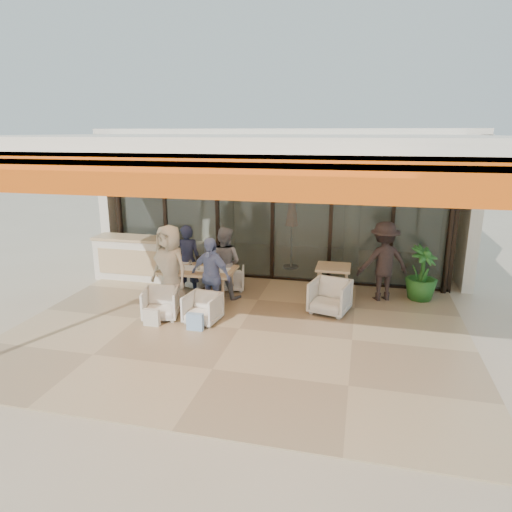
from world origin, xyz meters
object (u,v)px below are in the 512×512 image
(diner_navy, at_px, (187,260))
(diner_grey, at_px, (224,263))
(chair_far_left, at_px, (196,275))
(standing_woman, at_px, (383,262))
(diner_cream, at_px, (170,268))
(potted_palm, at_px, (422,274))
(chair_far_right, at_px, (231,277))
(diner_periwinkle, at_px, (211,276))
(dining_table, at_px, (198,271))
(host_counter, at_px, (134,257))
(side_chair, at_px, (330,295))
(chair_near_right, at_px, (202,307))
(chair_near_left, at_px, (161,302))
(side_table, at_px, (333,271))

(diner_navy, bearing_deg, diner_grey, 160.56)
(chair_far_left, height_order, diner_grey, diner_grey)
(standing_woman, bearing_deg, diner_cream, -1.07)
(chair_far_left, height_order, potted_palm, potted_palm)
(chair_far_right, distance_m, diner_periwinkle, 1.48)
(diner_grey, bearing_deg, dining_table, 56.51)
(host_counter, relative_size, standing_woman, 1.09)
(chair_far_right, bearing_deg, side_chair, 145.56)
(chair_near_right, height_order, standing_woman, standing_woman)
(diner_navy, distance_m, standing_woman, 4.16)
(chair_far_left, bearing_deg, dining_table, 132.90)
(chair_near_left, relative_size, diner_periwinkle, 0.43)
(host_counter, relative_size, chair_far_left, 3.15)
(chair_near_right, height_order, diner_navy, diner_navy)
(side_chair, relative_size, standing_woman, 0.44)
(diner_grey, height_order, potted_palm, diner_grey)
(diner_grey, relative_size, side_chair, 2.10)
(dining_table, relative_size, diner_grey, 0.97)
(chair_near_left, distance_m, diner_cream, 0.73)
(chair_far_right, relative_size, diner_cream, 0.34)
(host_counter, height_order, chair_far_right, host_counter)
(chair_far_left, height_order, side_chair, side_chair)
(diner_grey, height_order, standing_woman, standing_woman)
(diner_cream, height_order, diner_periwinkle, diner_cream)
(chair_far_left, bearing_deg, diner_grey, 168.58)
(side_table, bearing_deg, diner_navy, -173.17)
(diner_periwinkle, distance_m, side_chair, 2.36)
(diner_periwinkle, bearing_deg, side_chair, 30.86)
(host_counter, relative_size, diner_cream, 1.07)
(host_counter, xyz_separation_m, diner_grey, (2.52, -0.73, 0.24))
(diner_grey, bearing_deg, chair_near_right, 100.50)
(host_counter, relative_size, diner_periwinkle, 1.21)
(side_table, height_order, standing_woman, standing_woman)
(side_chair, bearing_deg, chair_near_right, -141.76)
(host_counter, distance_m, chair_far_left, 1.71)
(chair_near_left, xyz_separation_m, diner_cream, (0.00, 0.50, 0.53))
(chair_far_left, bearing_deg, side_chair, -176.45)
(diner_navy, height_order, diner_grey, diner_navy)
(chair_far_right, relative_size, chair_near_right, 0.95)
(chair_near_right, relative_size, diner_cream, 0.36)
(chair_near_left, height_order, chair_near_right, chair_near_left)
(dining_table, height_order, diner_navy, diner_navy)
(diner_navy, relative_size, potted_palm, 1.32)
(host_counter, bearing_deg, chair_far_left, -7.97)
(chair_far_right, bearing_deg, diner_cream, 45.78)
(dining_table, height_order, diner_periwinkle, diner_periwinkle)
(host_counter, xyz_separation_m, standing_woman, (5.79, -0.13, 0.31))
(diner_grey, bearing_deg, diner_navy, 10.50)
(host_counter, height_order, diner_grey, diner_grey)
(diner_grey, relative_size, potted_palm, 1.32)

